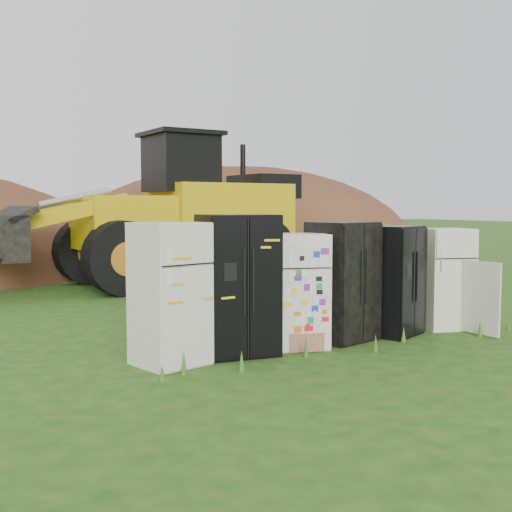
{
  "coord_description": "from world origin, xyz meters",
  "views": [
    {
      "loc": [
        -5.57,
        -7.63,
        2.06
      ],
      "look_at": [
        -0.03,
        2.0,
        1.16
      ],
      "focal_mm": 45.0,
      "sensor_mm": 36.0,
      "label": 1
    }
  ],
  "objects_px": {
    "fridge_dark_mid": "(342,281)",
    "fridge_black_right": "(392,280)",
    "fridge_leftmost": "(170,294)",
    "wheel_loader": "(145,209)",
    "fridge_sticker": "(300,291)",
    "fridge_black_side": "(238,285)",
    "fridge_open_door": "(446,278)"
  },
  "relations": [
    {
      "from": "fridge_open_door",
      "to": "wheel_loader",
      "type": "distance_m",
      "value": 8.16
    },
    {
      "from": "fridge_black_right",
      "to": "fridge_leftmost",
      "type": "bearing_deg",
      "value": 159.54
    },
    {
      "from": "fridge_dark_mid",
      "to": "fridge_black_right",
      "type": "bearing_deg",
      "value": -15.52
    },
    {
      "from": "fridge_open_door",
      "to": "fridge_leftmost",
      "type": "bearing_deg",
      "value": -161.61
    },
    {
      "from": "fridge_sticker",
      "to": "wheel_loader",
      "type": "bearing_deg",
      "value": 104.55
    },
    {
      "from": "fridge_black_side",
      "to": "fridge_black_right",
      "type": "distance_m",
      "value": 2.75
    },
    {
      "from": "fridge_leftmost",
      "to": "fridge_dark_mid",
      "type": "relative_size",
      "value": 1.02
    },
    {
      "from": "fridge_sticker",
      "to": "fridge_black_side",
      "type": "bearing_deg",
      "value": -165.65
    },
    {
      "from": "fridge_leftmost",
      "to": "fridge_black_right",
      "type": "height_order",
      "value": "fridge_leftmost"
    },
    {
      "from": "fridge_black_side",
      "to": "fridge_sticker",
      "type": "bearing_deg",
      "value": 4.75
    },
    {
      "from": "fridge_black_side",
      "to": "fridge_open_door",
      "type": "height_order",
      "value": "fridge_black_side"
    },
    {
      "from": "fridge_dark_mid",
      "to": "wheel_loader",
      "type": "xyz_separation_m",
      "value": [
        -0.31,
        7.64,
        1.05
      ]
    },
    {
      "from": "fridge_dark_mid",
      "to": "fridge_black_side",
      "type": "bearing_deg",
      "value": 167.99
    },
    {
      "from": "fridge_leftmost",
      "to": "fridge_open_door",
      "type": "xyz_separation_m",
      "value": [
        4.91,
        -0.02,
        -0.08
      ]
    },
    {
      "from": "fridge_black_side",
      "to": "wheel_loader",
      "type": "relative_size",
      "value": 0.24
    },
    {
      "from": "fridge_black_side",
      "to": "fridge_dark_mid",
      "type": "distance_m",
      "value": 1.8
    },
    {
      "from": "fridge_sticker",
      "to": "fridge_dark_mid",
      "type": "relative_size",
      "value": 0.91
    },
    {
      "from": "fridge_dark_mid",
      "to": "fridge_black_right",
      "type": "distance_m",
      "value": 0.94
    },
    {
      "from": "fridge_black_right",
      "to": "fridge_dark_mid",
      "type": "bearing_deg",
      "value": 156.07
    },
    {
      "from": "fridge_sticker",
      "to": "fridge_dark_mid",
      "type": "height_order",
      "value": "fridge_dark_mid"
    },
    {
      "from": "fridge_black_side",
      "to": "fridge_dark_mid",
      "type": "xyz_separation_m",
      "value": [
        1.8,
        0.01,
        -0.06
      ]
    },
    {
      "from": "fridge_leftmost",
      "to": "fridge_sticker",
      "type": "bearing_deg",
      "value": -13.0
    },
    {
      "from": "fridge_black_right",
      "to": "wheel_loader",
      "type": "relative_size",
      "value": 0.21
    },
    {
      "from": "fridge_sticker",
      "to": "fridge_dark_mid",
      "type": "distance_m",
      "value": 0.83
    },
    {
      "from": "fridge_open_door",
      "to": "wheel_loader",
      "type": "xyz_separation_m",
      "value": [
        -2.39,
        7.73,
        1.12
      ]
    },
    {
      "from": "fridge_black_side",
      "to": "fridge_sticker",
      "type": "xyz_separation_m",
      "value": [
        0.98,
        -0.07,
        -0.14
      ]
    },
    {
      "from": "fridge_black_right",
      "to": "fridge_open_door",
      "type": "height_order",
      "value": "fridge_black_right"
    },
    {
      "from": "fridge_leftmost",
      "to": "wheel_loader",
      "type": "distance_m",
      "value": 8.18
    },
    {
      "from": "fridge_black_side",
      "to": "wheel_loader",
      "type": "bearing_deg",
      "value": 87.7
    },
    {
      "from": "fridge_open_door",
      "to": "fridge_dark_mid",
      "type": "bearing_deg",
      "value": -163.82
    },
    {
      "from": "fridge_open_door",
      "to": "fridge_black_right",
      "type": "bearing_deg",
      "value": -163.17
    },
    {
      "from": "fridge_black_side",
      "to": "fridge_dark_mid",
      "type": "relative_size",
      "value": 1.07
    }
  ]
}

